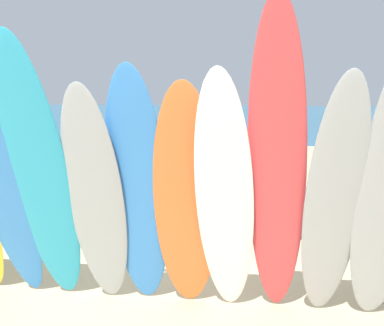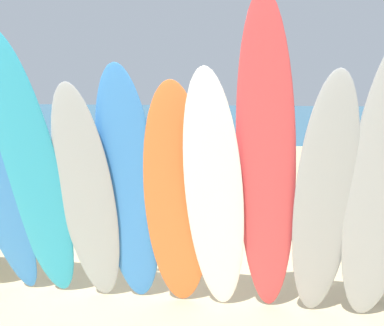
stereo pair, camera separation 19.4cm
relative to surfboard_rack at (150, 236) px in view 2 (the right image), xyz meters
name	(u,v)px [view 2 (the right image)]	position (x,y,z in m)	size (l,w,h in m)	color
ground	(253,142)	(0.00, 14.00, -0.52)	(60.00, 60.00, 0.00)	#D3BC8C
ocean_water	(272,115)	(0.00, 32.81, -0.51)	(60.00, 40.00, 0.02)	teal
surfboard_rack	(150,236)	(0.00, 0.00, 0.00)	(4.42, 0.07, 0.62)	brown
surfboard_teal_3	(33,179)	(-0.80, -0.82, 0.70)	(0.53, 0.08, 2.62)	#289EC6
surfboard_grey_4	(88,201)	(-0.35, -0.72, 0.51)	(0.50, 0.07, 2.18)	#999EA3
surfboard_blue_5	(129,193)	(0.01, -0.66, 0.58)	(0.51, 0.06, 2.31)	#337AD1
surfboard_orange_6	(177,202)	(0.42, -0.63, 0.52)	(0.56, 0.06, 2.16)	orange
surfboard_white_7	(214,201)	(0.76, -0.73, 0.56)	(0.48, 0.07, 2.30)	white
surfboard_red_8	(266,174)	(1.17, -0.77, 0.81)	(0.46, 0.08, 2.82)	#D13D42
surfboard_grey_9	(323,206)	(1.62, -0.72, 0.55)	(0.46, 0.08, 2.29)	#999EA3
surfboard_grey_10	(383,192)	(2.05, -0.75, 0.69)	(0.55, 0.08, 2.56)	#999EA3
beachgoer_by_water	(198,156)	(-0.11, 3.20, 0.39)	(0.56, 0.34, 1.57)	brown
beachgoer_near_rack	(102,145)	(-2.25, 4.47, 0.37)	(0.40, 0.54, 1.54)	beige
beach_chair_red	(7,182)	(-3.31, 2.82, -0.09)	(0.60, 0.78, 0.81)	#B7B7BC
distant_boat	(156,128)	(-4.91, 18.26, -0.39)	(3.56, 0.76, 0.28)	teal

